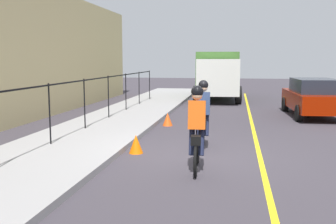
{
  "coord_description": "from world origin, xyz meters",
  "views": [
    {
      "loc": [
        -9.6,
        -0.99,
        2.36
      ],
      "look_at": [
        0.33,
        0.75,
        1.0
      ],
      "focal_mm": 41.71,
      "sensor_mm": 36.0,
      "label": 1
    }
  ],
  "objects_px": {
    "cyclist_lead": "(203,115)",
    "traffic_cone_far": "(168,119)",
    "cyclist_follow": "(197,129)",
    "patrol_sedan": "(313,97)",
    "box_truck_background": "(217,73)",
    "traffic_cone_near": "(136,144)"
  },
  "relations": [
    {
      "from": "traffic_cone_near",
      "to": "patrol_sedan",
      "type": "bearing_deg",
      "value": -36.97
    },
    {
      "from": "cyclist_lead",
      "to": "box_truck_background",
      "type": "relative_size",
      "value": 0.27
    },
    {
      "from": "patrol_sedan",
      "to": "traffic_cone_far",
      "type": "bearing_deg",
      "value": 117.44
    },
    {
      "from": "traffic_cone_near",
      "to": "traffic_cone_far",
      "type": "bearing_deg",
      "value": -1.03
    },
    {
      "from": "cyclist_lead",
      "to": "cyclist_follow",
      "type": "height_order",
      "value": "same"
    },
    {
      "from": "cyclist_follow",
      "to": "cyclist_lead",
      "type": "bearing_deg",
      "value": -1.71
    },
    {
      "from": "cyclist_follow",
      "to": "traffic_cone_far",
      "type": "height_order",
      "value": "cyclist_follow"
    },
    {
      "from": "cyclist_follow",
      "to": "traffic_cone_far",
      "type": "distance_m",
      "value": 5.8
    },
    {
      "from": "patrol_sedan",
      "to": "cyclist_lead",
      "type": "bearing_deg",
      "value": 145.83
    },
    {
      "from": "patrol_sedan",
      "to": "box_truck_background",
      "type": "height_order",
      "value": "box_truck_background"
    },
    {
      "from": "cyclist_lead",
      "to": "traffic_cone_far",
      "type": "bearing_deg",
      "value": 21.51
    },
    {
      "from": "cyclist_lead",
      "to": "cyclist_follow",
      "type": "xyz_separation_m",
      "value": [
        -2.16,
        -0.05,
        0.0
      ]
    },
    {
      "from": "cyclist_follow",
      "to": "traffic_cone_near",
      "type": "distance_m",
      "value": 2.23
    },
    {
      "from": "patrol_sedan",
      "to": "traffic_cone_near",
      "type": "height_order",
      "value": "patrol_sedan"
    },
    {
      "from": "traffic_cone_far",
      "to": "box_truck_background",
      "type": "bearing_deg",
      "value": -7.25
    },
    {
      "from": "traffic_cone_far",
      "to": "cyclist_follow",
      "type": "bearing_deg",
      "value": -163.9
    },
    {
      "from": "patrol_sedan",
      "to": "traffic_cone_far",
      "type": "distance_m",
      "value": 6.48
    },
    {
      "from": "box_truck_background",
      "to": "traffic_cone_far",
      "type": "bearing_deg",
      "value": -11.05
    },
    {
      "from": "traffic_cone_near",
      "to": "cyclist_lead",
      "type": "bearing_deg",
      "value": -62.64
    },
    {
      "from": "box_truck_background",
      "to": "patrol_sedan",
      "type": "bearing_deg",
      "value": 29.74
    },
    {
      "from": "cyclist_follow",
      "to": "patrol_sedan",
      "type": "distance_m",
      "value": 9.65
    },
    {
      "from": "cyclist_lead",
      "to": "traffic_cone_near",
      "type": "bearing_deg",
      "value": 114.27
    }
  ]
}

